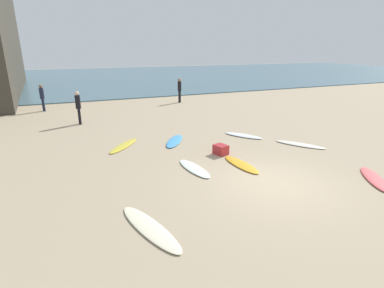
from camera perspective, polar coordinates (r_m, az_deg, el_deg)
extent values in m
plane|color=tan|center=(9.96, 15.36, -7.25)|extent=(120.00, 120.00, 0.00)
cube|color=#426675|center=(45.49, -15.72, 12.24)|extent=(120.00, 40.00, 0.08)
ellipsoid|color=#4699DF|center=(13.70, -3.36, 0.57)|extent=(1.59, 2.02, 0.08)
ellipsoid|color=yellow|center=(13.40, -12.94, -0.30)|extent=(1.78, 2.05, 0.07)
ellipsoid|color=gold|center=(11.14, 9.40, -3.86)|extent=(0.69, 2.00, 0.07)
ellipsoid|color=silver|center=(14.75, 9.80, 1.61)|extent=(1.52, 1.90, 0.08)
ellipsoid|color=#EFE6C2|center=(7.47, -8.05, -15.62)|extent=(1.22, 2.53, 0.06)
ellipsoid|color=white|center=(10.64, 0.41, -4.69)|extent=(0.77, 1.98, 0.07)
ellipsoid|color=silver|center=(14.06, 20.00, -0.09)|extent=(1.65, 2.09, 0.07)
ellipsoid|color=#D44E50|center=(11.51, 31.54, -5.68)|extent=(1.54, 1.97, 0.08)
cylinder|color=black|center=(17.84, -20.70, 4.91)|extent=(0.14, 0.14, 0.89)
cylinder|color=black|center=(18.04, -20.76, 5.03)|extent=(0.14, 0.14, 0.89)
cylinder|color=black|center=(17.79, -21.02, 7.51)|extent=(0.29, 0.29, 0.74)
sphere|color=beige|center=(17.72, -21.20, 9.06)|extent=(0.24, 0.24, 0.24)
cylinder|color=#191E33|center=(22.57, -26.52, 6.67)|extent=(0.14, 0.14, 0.85)
cylinder|color=#191E33|center=(22.76, -26.61, 6.74)|extent=(0.14, 0.14, 0.85)
cylinder|color=#191E33|center=(22.55, -26.84, 8.63)|extent=(0.34, 0.34, 0.70)
sphere|color=brown|center=(22.49, -27.01, 9.80)|extent=(0.23, 0.23, 0.23)
cylinder|color=black|center=(23.52, -2.45, 8.99)|extent=(0.14, 0.14, 0.89)
cylinder|color=black|center=(23.71, -2.32, 9.06)|extent=(0.14, 0.14, 0.89)
cylinder|color=black|center=(23.50, -2.41, 10.98)|extent=(0.39, 0.39, 0.74)
sphere|color=#9E7051|center=(23.45, -2.43, 12.16)|extent=(0.24, 0.24, 0.24)
cube|color=#B2282D|center=(12.12, 5.53, -1.07)|extent=(0.57, 0.64, 0.39)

